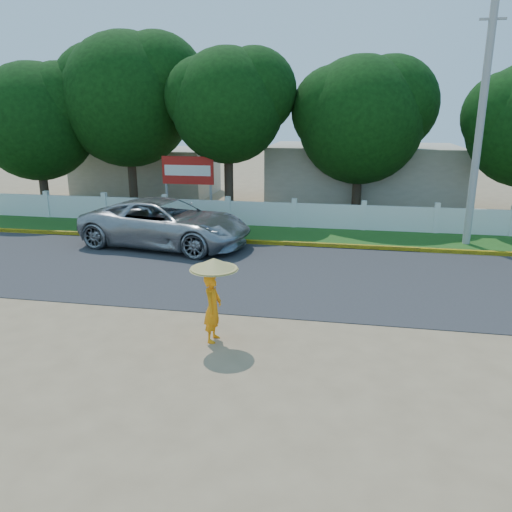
{
  "coord_description": "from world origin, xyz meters",
  "views": [
    {
      "loc": [
        2.31,
        -10.4,
        4.96
      ],
      "look_at": [
        0.0,
        2.0,
        1.3
      ],
      "focal_mm": 35.0,
      "sensor_mm": 36.0,
      "label": 1
    }
  ],
  "objects_px": {
    "monk_with_parasol": "(213,288)",
    "vehicle": "(166,223)",
    "utility_pole": "(480,127)",
    "billboard": "(188,174)"
  },
  "relations": [
    {
      "from": "utility_pole",
      "to": "vehicle",
      "type": "xyz_separation_m",
      "value": [
        -11.34,
        -2.38,
        -3.52
      ]
    },
    {
      "from": "vehicle",
      "to": "billboard",
      "type": "relative_size",
      "value": 2.19
    },
    {
      "from": "utility_pole",
      "to": "billboard",
      "type": "distance_m",
      "value": 12.62
    },
    {
      "from": "utility_pole",
      "to": "vehicle",
      "type": "bearing_deg",
      "value": -168.15
    },
    {
      "from": "vehicle",
      "to": "utility_pole",
      "type": "bearing_deg",
      "value": -69.33
    },
    {
      "from": "utility_pole",
      "to": "vehicle",
      "type": "distance_m",
      "value": 12.11
    },
    {
      "from": "billboard",
      "to": "vehicle",
      "type": "bearing_deg",
      "value": -81.49
    },
    {
      "from": "utility_pole",
      "to": "monk_with_parasol",
      "type": "xyz_separation_m",
      "value": [
        -7.4,
        -10.03,
        -3.16
      ]
    },
    {
      "from": "monk_with_parasol",
      "to": "vehicle",
      "type": "bearing_deg",
      "value": 117.26
    },
    {
      "from": "utility_pole",
      "to": "monk_with_parasol",
      "type": "height_order",
      "value": "utility_pole"
    }
  ]
}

